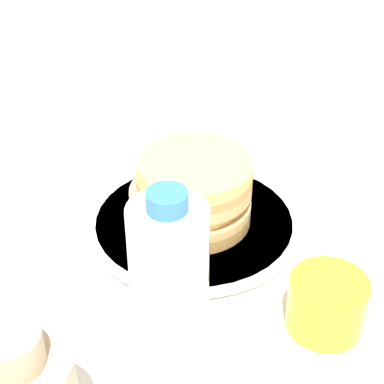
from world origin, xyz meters
name	(u,v)px	position (x,y,z in m)	size (l,w,h in m)	color
ground_plane	(194,227)	(0.00, 0.00, 0.00)	(4.00, 4.00, 0.00)	silver
plate	(192,222)	(0.00, 0.00, 0.01)	(0.27, 0.27, 0.01)	white
pancake_stack	(192,193)	(0.00, 0.00, 0.05)	(0.15, 0.16, 0.08)	#B18545
juice_glass	(327,304)	(0.10, 0.20, 0.03)	(0.08, 0.08, 0.06)	yellow
water_bottle_near	(169,288)	(0.21, 0.07, 0.10)	(0.07, 0.07, 0.20)	white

